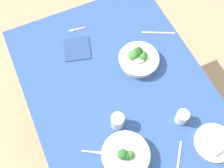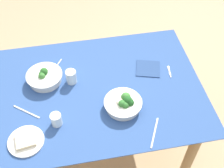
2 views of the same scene
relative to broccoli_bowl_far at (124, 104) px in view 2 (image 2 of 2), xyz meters
The scene contains 12 objects.
ground_plane 0.84m from the broccoli_bowl_far, 49.33° to the right, with size 6.00×6.00×0.00m, color tan.
dining_table 0.28m from the broccoli_bowl_far, 49.33° to the right, with size 1.40×0.99×0.77m.
broccoli_bowl_far is the anchor object (origin of this frame).
broccoli_bowl_near 0.56m from the broccoli_bowl_far, 33.38° to the right, with size 0.24×0.24×0.10m.
bread_side_plate 0.61m from the broccoli_bowl_far, 12.99° to the left, with size 0.20×0.20×0.03m.
water_glass_center 0.40m from the broccoli_bowl_far, 42.61° to the right, with size 0.07×0.07×0.09m, color silver.
water_glass_side 0.41m from the broccoli_bowl_far, ahead, with size 0.07×0.07×0.08m, color silver.
fork_by_far_bowl 0.59m from the broccoli_bowl_far, 49.76° to the right, with size 0.06×0.09×0.00m.
fork_by_near_bowl 0.45m from the broccoli_bowl_far, 146.98° to the right, with size 0.02×0.10×0.00m.
table_knife_left 0.26m from the broccoli_bowl_far, 123.22° to the left, with size 0.21×0.01×0.00m, color #B7B7BC.
table_knife_right 0.60m from the broccoli_bowl_far, ahead, with size 0.20×0.01×0.00m, color #B7B7BC.
napkin_folded_upper 0.38m from the broccoli_bowl_far, 128.87° to the right, with size 0.16×0.15×0.01m, color navy.
Camera 2 is at (0.12, 1.22, 2.23)m, focal length 46.88 mm.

